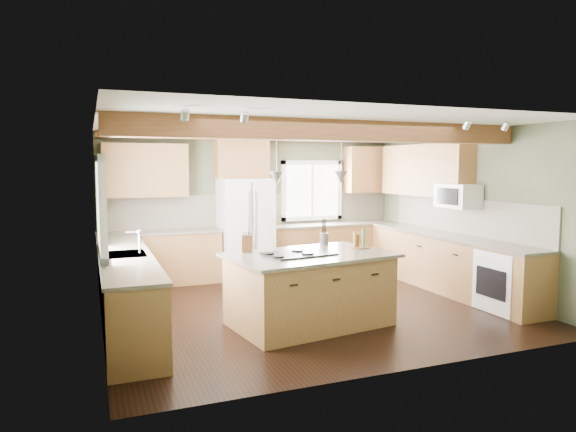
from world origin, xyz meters
name	(u,v)px	position (x,y,z in m)	size (l,w,h in m)	color
floor	(308,306)	(0.00, 0.00, 0.00)	(5.60, 5.60, 0.00)	black
ceiling	(308,125)	(0.00, 0.00, 2.60)	(5.60, 5.60, 0.00)	silver
wall_back	(255,205)	(0.00, 2.50, 1.30)	(5.60, 5.60, 0.00)	#444A34
wall_left	(99,225)	(-2.80, 0.00, 1.30)	(5.00, 5.00, 0.00)	#444A34
wall_right	(466,211)	(2.80, 0.00, 1.30)	(5.00, 5.00, 0.00)	#444A34
ceiling_beam	(333,131)	(0.00, -0.78, 2.47)	(5.55, 0.26, 0.26)	#572C18
soffit_trim	(256,138)	(0.00, 2.40, 2.54)	(5.55, 0.20, 0.10)	#572C18
backsplash_back	(255,210)	(0.00, 2.48, 1.21)	(5.58, 0.03, 0.58)	brown
backsplash_right	(463,216)	(2.78, 0.05, 1.21)	(0.03, 3.70, 0.58)	brown
base_cab_back_left	(161,259)	(-1.79, 2.20, 0.44)	(2.02, 0.60, 0.88)	brown
counter_back_left	(160,232)	(-1.79, 2.20, 0.90)	(2.06, 0.64, 0.04)	#474034
base_cab_back_right	(333,248)	(1.49, 2.20, 0.44)	(2.62, 0.60, 0.88)	brown
counter_back_right	(333,224)	(1.49, 2.20, 0.90)	(2.66, 0.64, 0.04)	#474034
base_cab_left	(126,291)	(-2.50, 0.05, 0.44)	(0.60, 3.70, 0.88)	brown
counter_left	(125,255)	(-2.50, 0.05, 0.90)	(0.64, 3.74, 0.04)	#474034
base_cab_right	(448,264)	(2.50, 0.05, 0.44)	(0.60, 3.70, 0.88)	brown
counter_right	(448,236)	(2.50, 0.05, 0.90)	(0.64, 3.74, 0.04)	#474034
upper_cab_back_left	(145,170)	(-1.99, 2.33, 1.95)	(1.40, 0.35, 0.90)	brown
upper_cab_over_fridge	(242,159)	(-0.30, 2.33, 2.15)	(0.96, 0.35, 0.70)	brown
upper_cab_right	(425,170)	(2.62, 0.90, 1.95)	(0.35, 2.20, 0.90)	brown
upper_cab_back_corner	(367,170)	(2.30, 2.33, 1.95)	(0.90, 0.35, 0.90)	brown
window_left	(100,205)	(-2.78, 0.05, 1.55)	(0.04, 1.60, 1.05)	white
window_back	(311,190)	(1.15, 2.48, 1.55)	(1.10, 0.04, 1.00)	white
sink	(125,255)	(-2.50, 0.05, 0.91)	(0.50, 0.65, 0.03)	#262628
faucet	(139,243)	(-2.32, 0.05, 1.05)	(0.02, 0.02, 0.28)	#B2B2B7
dishwasher	(136,320)	(-2.49, -1.25, 0.43)	(0.60, 0.60, 0.84)	white
oven	(508,281)	(2.49, -1.25, 0.43)	(0.60, 0.72, 0.84)	white
microwave	(458,196)	(2.58, -0.05, 1.55)	(0.40, 0.70, 0.38)	white
pendant_left	(277,178)	(-0.78, -0.85, 1.88)	(0.18, 0.18, 0.16)	#B2B2B7
pendant_right	(341,177)	(0.16, -0.71, 1.88)	(0.18, 0.18, 0.16)	#B2B2B7
refrigerator	(245,229)	(-0.30, 2.12, 0.90)	(0.90, 0.74, 1.80)	white
island	(310,291)	(-0.31, -0.78, 0.44)	(1.90, 1.16, 0.88)	brown
island_top	(310,255)	(-0.31, -0.78, 0.90)	(2.03, 1.29, 0.04)	#474034
cooktop	(299,254)	(-0.47, -0.81, 0.93)	(0.82, 0.55, 0.02)	black
knife_block	(247,244)	(-1.03, -0.41, 1.03)	(0.13, 0.10, 0.22)	brown
utensil_crock	(324,239)	(0.16, -0.20, 1.00)	(0.13, 0.13, 0.17)	#443936
bottle_tray	(360,239)	(0.50, -0.62, 1.04)	(0.27, 0.27, 0.24)	brown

